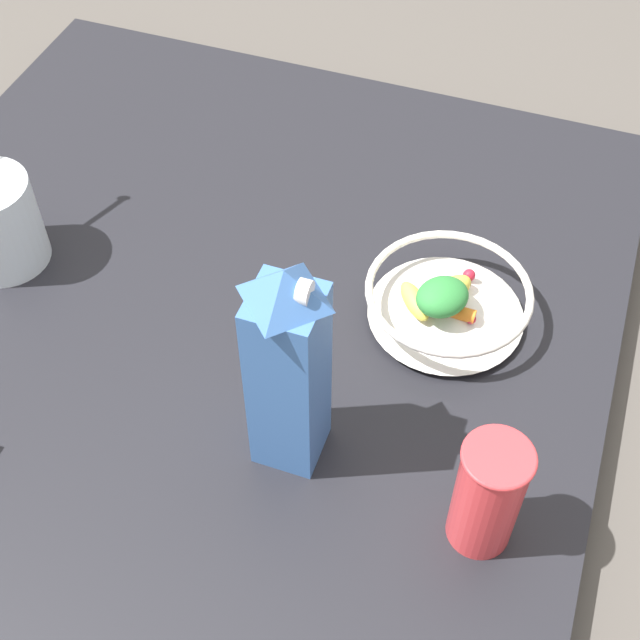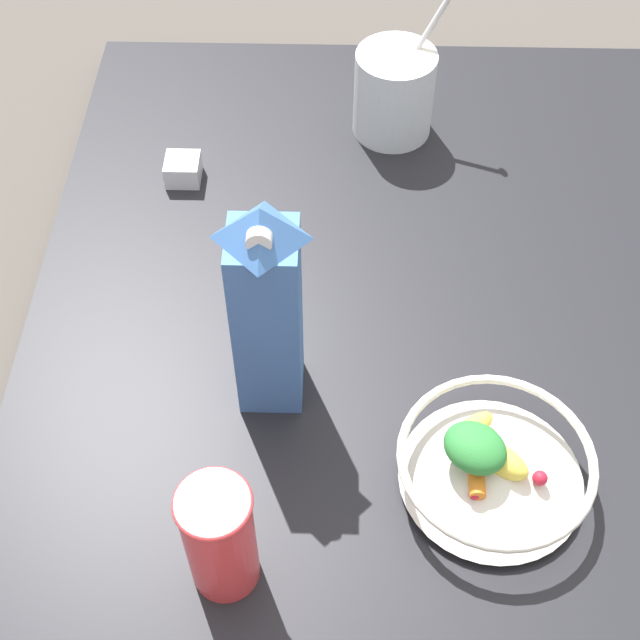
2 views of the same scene
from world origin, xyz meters
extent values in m
plane|color=#4C4742|center=(0.00, 0.00, 0.00)|extent=(6.00, 6.00, 0.00)
cube|color=black|center=(0.00, 0.00, 0.02)|extent=(1.00, 1.00, 0.04)
cylinder|color=silver|center=(0.05, -0.29, 0.05)|extent=(0.11, 0.11, 0.01)
cone|color=silver|center=(0.05, -0.29, 0.07)|extent=(0.20, 0.20, 0.04)
torus|color=silver|center=(0.05, -0.29, 0.10)|extent=(0.21, 0.21, 0.01)
ellipsoid|color=#EFD64C|center=(0.05, -0.28, 0.09)|extent=(0.07, 0.07, 0.03)
ellipsoid|color=#EFD64C|center=(0.02, -0.25, 0.09)|extent=(0.07, 0.06, 0.02)
cylinder|color=orange|center=(0.05, -0.28, 0.08)|extent=(0.04, 0.03, 0.02)
cylinder|color=orange|center=(0.02, -0.30, 0.09)|extent=(0.02, 0.04, 0.02)
sphere|color=red|center=(0.04, -0.29, 0.08)|extent=(0.02, 0.02, 0.02)
sphere|color=red|center=(0.02, -0.32, 0.08)|extent=(0.01, 0.01, 0.01)
sphere|color=red|center=(0.09, -0.30, 0.08)|extent=(0.02, 0.02, 0.02)
ellipsoid|color=#2D7F38|center=(0.02, -0.28, 0.11)|extent=(0.09, 0.09, 0.04)
cube|color=#3D6BB2|center=(-0.19, -0.17, 0.17)|extent=(0.07, 0.07, 0.25)
pyramid|color=#3D6BB2|center=(-0.19, -0.17, 0.31)|extent=(0.07, 0.07, 0.04)
cylinder|color=white|center=(-0.19, -0.19, 0.31)|extent=(0.02, 0.01, 0.02)
cylinder|color=silver|center=(-0.04, 0.30, 0.11)|extent=(0.11, 0.11, 0.13)
cylinder|color=white|center=(-0.04, 0.30, 0.16)|extent=(0.10, 0.10, 0.02)
cylinder|color=silver|center=(0.00, 0.32, 0.20)|extent=(0.10, 0.06, 0.17)
cylinder|color=#DB383D|center=(-0.23, -0.39, 0.12)|extent=(0.07, 0.07, 0.15)
torus|color=#DB383D|center=(-0.23, -0.39, 0.19)|extent=(0.07, 0.07, 0.01)
cube|color=silver|center=(-0.34, 0.18, 0.06)|extent=(0.05, 0.05, 0.03)
cube|color=brown|center=(-0.34, 0.18, 0.06)|extent=(0.04, 0.04, 0.02)
camera|label=1|loc=(-0.69, -0.38, 0.91)|focal=50.00mm
camera|label=2|loc=(-0.13, -0.74, 0.90)|focal=50.00mm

